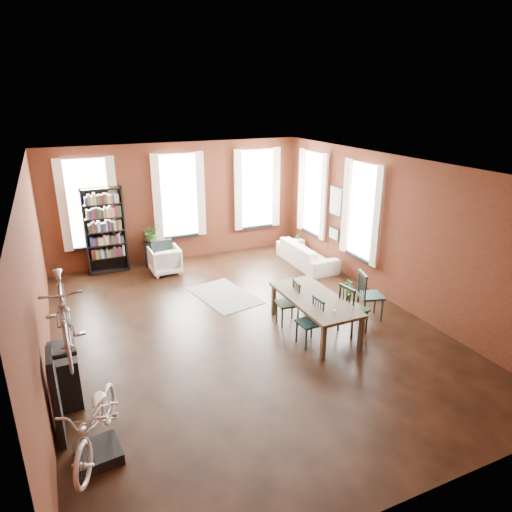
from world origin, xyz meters
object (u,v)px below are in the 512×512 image
plant_stand (151,254)px  dining_chair_c (353,309)px  console_table (65,375)px  dining_chair_d (371,295)px  dining_chair_b (287,303)px  dining_table (314,314)px  dining_chair_a (309,322)px  bike_trainer (99,454)px  bicycle_floor (93,395)px  bookshelf (105,231)px  cream_sofa (307,250)px  white_armchair (165,259)px

plant_stand → dining_chair_c: bearing=-62.2°
dining_chair_c → console_table: (-5.16, 0.09, -0.10)m
dining_chair_c → dining_chair_d: 0.77m
dining_chair_b → dining_chair_c: size_ratio=0.89×
dining_table → dining_chair_d: size_ratio=2.06×
dining_chair_a → dining_chair_b: size_ratio=0.99×
dining_chair_a → bike_trainer: 4.13m
dining_chair_d → bicycle_floor: bicycle_floor is taller
bookshelf → dining_chair_c: bearing=-53.8°
dining_chair_b → bookshelf: (-2.90, 4.45, 0.65)m
cream_sofa → bicycle_floor: (-5.92, -5.02, 0.56)m
dining_table → dining_chair_b: 0.59m
dining_table → dining_chair_d: 1.34m
white_armchair → cream_sofa: cream_sofa is taller
dining_chair_d → white_armchair: (-3.25, 4.21, -0.12)m
dining_chair_a → cream_sofa: 4.17m
dining_chair_a → bicycle_floor: bearing=-72.4°
dining_chair_b → bike_trainer: 4.51m
bicycle_floor → dining_table: bearing=44.7°
cream_sofa → bicycle_floor: size_ratio=1.28×
dining_chair_a → bicycle_floor: size_ratio=0.54×
dining_chair_b → bicycle_floor: (-3.87, -2.27, 0.52)m
bookshelf → cream_sofa: (4.95, -1.70, -0.69)m
white_armchair → console_table: (-2.59, -4.48, 0.02)m
dining_chair_d → bike_trainer: (-5.56, -1.76, -0.43)m
dining_chair_b → dining_chair_d: 1.73m
white_armchair → console_table: 5.17m
dining_chair_b → bicycle_floor: size_ratio=0.55×
dining_table → bookshelf: (-3.23, 4.93, 0.75)m
dining_chair_a → plant_stand: dining_chair_a is taller
dining_chair_d → plant_stand: size_ratio=1.51×
dining_chair_b → plant_stand: bearing=-149.8°
cream_sofa → bookshelf: bearing=71.0°
bookshelf → plant_stand: (1.11, -0.03, -0.77)m
bookshelf → bicycle_floor: bearing=-98.2°
dining_chair_c → white_armchair: size_ratio=1.32×
plant_stand → bicycle_floor: (-2.07, -6.68, 0.64)m
dining_chair_b → dining_chair_c: 1.29m
dining_chair_b → console_table: size_ratio=1.12×
dining_chair_a → dining_chair_d: 1.72m
dining_chair_d → dining_chair_b: bearing=89.9°
dining_chair_a → bike_trainer: dining_chair_a is taller
dining_chair_a → dining_chair_c: size_ratio=0.88×
dining_chair_c → bike_trainer: size_ratio=1.88×
bicycle_floor → bike_trainer: bearing=162.3°
white_armchair → bicycle_floor: bicycle_floor is taller
dining_table → dining_chair_b: (-0.33, 0.48, 0.09)m
dining_table → bike_trainer: size_ratio=3.89×
dining_chair_d → bike_trainer: 5.85m
dining_chair_a → bookshelf: (-2.89, 5.33, 0.66)m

